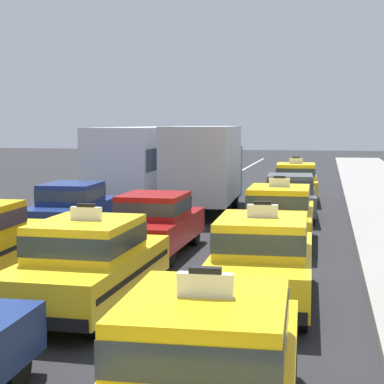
# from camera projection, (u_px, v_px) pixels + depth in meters

# --- Properties ---
(lane_stripe_left_center) EXTENTS (0.14, 80.00, 0.01)m
(lane_stripe_left_center) POSITION_uv_depth(u_px,v_px,m) (165.00, 213.00, 25.01)
(lane_stripe_left_center) COLOR silver
(lane_stripe_left_center) RESTS_ON ground
(lane_stripe_center_right) EXTENTS (0.14, 80.00, 0.01)m
(lane_stripe_center_right) POSITION_uv_depth(u_px,v_px,m) (249.00, 215.00, 24.37)
(lane_stripe_center_right) COLOR silver
(lane_stripe_center_right) RESTS_ON ground
(sedan_left_third) EXTENTS (1.88, 4.35, 1.58)m
(sedan_left_third) POSITION_uv_depth(u_px,v_px,m) (72.00, 207.00, 20.03)
(sedan_left_third) COLOR black
(sedan_left_third) RESTS_ON ground
(bus_left_fourth) EXTENTS (2.56, 11.21, 3.22)m
(bus_left_fourth) POSITION_uv_depth(u_px,v_px,m) (151.00, 159.00, 29.23)
(bus_left_fourth) COLOR black
(bus_left_fourth) RESTS_ON ground
(sedan_left_fifth) EXTENTS (1.76, 4.30, 1.58)m
(sedan_left_fifth) POSITION_uv_depth(u_px,v_px,m) (195.00, 167.00, 38.69)
(sedan_left_fifth) COLOR black
(sedan_left_fifth) RESTS_ON ground
(taxi_center_second) EXTENTS (1.90, 4.59, 1.96)m
(taxi_center_second) POSITION_uv_depth(u_px,v_px,m) (89.00, 262.00, 11.91)
(taxi_center_second) COLOR black
(taxi_center_second) RESTS_ON ground
(sedan_center_third) EXTENTS (1.83, 4.33, 1.58)m
(sedan_center_third) POSITION_uv_depth(u_px,v_px,m) (155.00, 222.00, 17.04)
(sedan_center_third) COLOR black
(sedan_center_third) RESTS_ON ground
(box_truck_center_fourth) EXTENTS (2.47, 7.03, 3.27)m
(box_truck_center_fourth) POSITION_uv_depth(u_px,v_px,m) (206.00, 166.00, 24.94)
(box_truck_center_fourth) COLOR black
(box_truck_center_fourth) RESTS_ON ground
(taxi_right_nearest) EXTENTS (1.96, 4.61, 1.96)m
(taxi_right_nearest) POSITION_uv_depth(u_px,v_px,m) (207.00, 369.00, 6.74)
(taxi_right_nearest) COLOR black
(taxi_right_nearest) RESTS_ON ground
(taxi_right_second) EXTENTS (1.91, 4.60, 1.96)m
(taxi_right_second) POSITION_uv_depth(u_px,v_px,m) (262.00, 258.00, 12.26)
(taxi_right_second) COLOR black
(taxi_right_second) RESTS_ON ground
(taxi_right_third) EXTENTS (1.86, 4.58, 1.96)m
(taxi_right_third) POSITION_uv_depth(u_px,v_px,m) (279.00, 215.00, 18.09)
(taxi_right_third) COLOR black
(taxi_right_third) RESTS_ON ground
(sedan_right_fourth) EXTENTS (1.95, 4.37, 1.58)m
(sedan_right_fourth) POSITION_uv_depth(u_px,v_px,m) (290.00, 195.00, 23.34)
(sedan_right_fourth) COLOR black
(sedan_right_fourth) RESTS_ON ground
(taxi_right_fifth) EXTENTS (1.97, 4.62, 1.96)m
(taxi_right_fifth) POSITION_uv_depth(u_px,v_px,m) (296.00, 182.00, 28.44)
(taxi_right_fifth) COLOR black
(taxi_right_fifth) RESTS_ON ground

